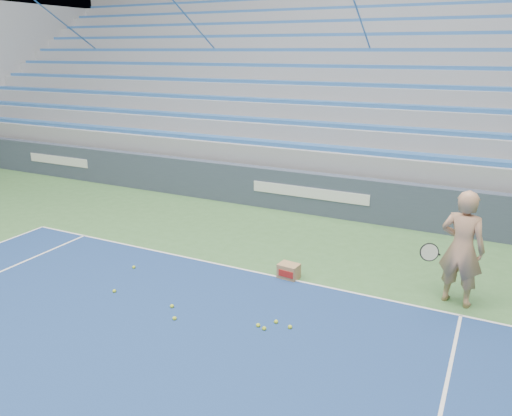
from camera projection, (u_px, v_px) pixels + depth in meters
The scene contains 12 objects.
sponsor_barrier at pixel (311, 193), 13.14m from camera, with size 30.00×0.32×1.10m.
bleachers at pixel (370, 104), 17.47m from camera, with size 31.00×9.15×7.30m.
tennis_player at pixel (462, 248), 8.29m from camera, with size 1.02×0.93×2.01m.
ball_box at pixel (289, 271), 9.47m from camera, with size 0.41×0.33×0.28m.
tennis_ball_0 at pixel (114, 291), 8.92m from camera, with size 0.07×0.07×0.07m, color #BCD52B.
tennis_ball_1 at pixel (276, 322), 7.91m from camera, with size 0.07×0.07×0.07m, color #BCD52B.
tennis_ball_2 at pixel (264, 329), 7.72m from camera, with size 0.07×0.07×0.07m, color #BCD52B.
tennis_ball_3 at pixel (175, 318), 8.01m from camera, with size 0.07×0.07×0.07m, color #BCD52B.
tennis_ball_4 at pixel (134, 267), 9.90m from camera, with size 0.07×0.07×0.07m, color #BCD52B.
tennis_ball_5 at pixel (290, 327), 7.76m from camera, with size 0.07×0.07×0.07m, color #BCD52B.
tennis_ball_6 at pixel (172, 306), 8.40m from camera, with size 0.07×0.07×0.07m, color #BCD52B.
tennis_ball_7 at pixel (258, 325), 7.81m from camera, with size 0.07×0.07×0.07m, color #BCD52B.
Camera 1 is at (4.34, 3.92, 4.15)m, focal length 35.00 mm.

